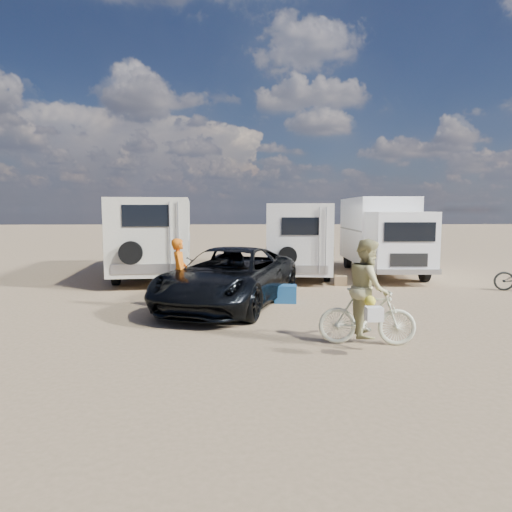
{
  "coord_description": "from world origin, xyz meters",
  "views": [
    {
      "loc": [
        -1.95,
        -10.81,
        2.58
      ],
      "look_at": [
        -1.58,
        1.62,
        1.3
      ],
      "focal_mm": 31.54,
      "sensor_mm": 36.0,
      "label": 1
    }
  ],
  "objects_px": {
    "rv_main": "(299,239)",
    "dark_suv": "(229,277)",
    "rv_left": "(156,238)",
    "cooler": "(286,294)",
    "bike_man": "(180,293)",
    "crate": "(341,280)",
    "box_truck": "(383,236)",
    "bike_woman": "(367,317)",
    "rider_man": "(180,278)",
    "rider_woman": "(367,297)"
  },
  "relations": [
    {
      "from": "rv_main",
      "to": "rv_left",
      "type": "height_order",
      "value": "rv_left"
    },
    {
      "from": "cooler",
      "to": "crate",
      "type": "xyz_separation_m",
      "value": [
        2.17,
        2.84,
        -0.08
      ]
    },
    {
      "from": "dark_suv",
      "to": "cooler",
      "type": "xyz_separation_m",
      "value": [
        1.56,
        0.36,
        -0.54
      ]
    },
    {
      "from": "rider_man",
      "to": "crate",
      "type": "bearing_deg",
      "value": -60.08
    },
    {
      "from": "rider_woman",
      "to": "crate",
      "type": "height_order",
      "value": "rider_woman"
    },
    {
      "from": "box_truck",
      "to": "rider_woman",
      "type": "bearing_deg",
      "value": -106.85
    },
    {
      "from": "rv_main",
      "to": "rider_woman",
      "type": "distance_m",
      "value": 9.83
    },
    {
      "from": "rider_man",
      "to": "cooler",
      "type": "height_order",
      "value": "rider_man"
    },
    {
      "from": "bike_man",
      "to": "crate",
      "type": "relative_size",
      "value": 4.05
    },
    {
      "from": "rider_woman",
      "to": "cooler",
      "type": "height_order",
      "value": "rider_woman"
    },
    {
      "from": "rv_left",
      "to": "cooler",
      "type": "bearing_deg",
      "value": -55.34
    },
    {
      "from": "box_truck",
      "to": "dark_suv",
      "type": "xyz_separation_m",
      "value": [
        -5.97,
        -5.82,
        -0.76
      ]
    },
    {
      "from": "rv_left",
      "to": "dark_suv",
      "type": "xyz_separation_m",
      "value": [
        3.05,
        -5.66,
        -0.71
      ]
    },
    {
      "from": "rv_main",
      "to": "crate",
      "type": "bearing_deg",
      "value": -63.48
    },
    {
      "from": "dark_suv",
      "to": "bike_man",
      "type": "distance_m",
      "value": 1.39
    },
    {
      "from": "box_truck",
      "to": "rider_woman",
      "type": "distance_m",
      "value": 10.01
    },
    {
      "from": "box_truck",
      "to": "bike_man",
      "type": "height_order",
      "value": "box_truck"
    },
    {
      "from": "rider_man",
      "to": "rv_main",
      "type": "bearing_deg",
      "value": -36.8
    },
    {
      "from": "cooler",
      "to": "crate",
      "type": "height_order",
      "value": "cooler"
    },
    {
      "from": "dark_suv",
      "to": "cooler",
      "type": "bearing_deg",
      "value": 32.54
    },
    {
      "from": "rider_woman",
      "to": "crate",
      "type": "xyz_separation_m",
      "value": [
        1.0,
        6.84,
        -0.77
      ]
    },
    {
      "from": "rv_main",
      "to": "bike_man",
      "type": "distance_m",
      "value": 7.77
    },
    {
      "from": "rider_woman",
      "to": "dark_suv",
      "type": "bearing_deg",
      "value": 44.99
    },
    {
      "from": "box_truck",
      "to": "cooler",
      "type": "height_order",
      "value": "box_truck"
    },
    {
      "from": "rv_left",
      "to": "dark_suv",
      "type": "height_order",
      "value": "rv_left"
    },
    {
      "from": "rv_main",
      "to": "rv_left",
      "type": "xyz_separation_m",
      "value": [
        -5.69,
        -0.52,
        0.09
      ]
    },
    {
      "from": "bike_woman",
      "to": "dark_suv",
      "type": "bearing_deg",
      "value": 44.99
    },
    {
      "from": "rv_left",
      "to": "bike_woman",
      "type": "bearing_deg",
      "value": -64.43
    },
    {
      "from": "rv_main",
      "to": "dark_suv",
      "type": "relative_size",
      "value": 1.24
    },
    {
      "from": "bike_man",
      "to": "rv_left",
      "type": "bearing_deg",
      "value": 9.84
    },
    {
      "from": "rv_left",
      "to": "rider_man",
      "type": "relative_size",
      "value": 4.21
    },
    {
      "from": "rider_man",
      "to": "cooler",
      "type": "xyz_separation_m",
      "value": [
        2.83,
        0.82,
        -0.59
      ]
    },
    {
      "from": "dark_suv",
      "to": "crate",
      "type": "height_order",
      "value": "dark_suv"
    },
    {
      "from": "rv_main",
      "to": "crate",
      "type": "height_order",
      "value": "rv_main"
    },
    {
      "from": "bike_woman",
      "to": "cooler",
      "type": "distance_m",
      "value": 4.18
    },
    {
      "from": "rv_left",
      "to": "dark_suv",
      "type": "bearing_deg",
      "value": -68.0
    },
    {
      "from": "rv_left",
      "to": "cooler",
      "type": "height_order",
      "value": "rv_left"
    },
    {
      "from": "bike_man",
      "to": "rider_woman",
      "type": "relative_size",
      "value": 0.9
    },
    {
      "from": "bike_woman",
      "to": "rider_man",
      "type": "height_order",
      "value": "rider_man"
    },
    {
      "from": "rv_main",
      "to": "box_truck",
      "type": "xyz_separation_m",
      "value": [
        3.33,
        -0.37,
        0.14
      ]
    },
    {
      "from": "box_truck",
      "to": "rider_man",
      "type": "distance_m",
      "value": 9.61
    },
    {
      "from": "box_truck",
      "to": "dark_suv",
      "type": "distance_m",
      "value": 8.37
    },
    {
      "from": "rv_main",
      "to": "rider_man",
      "type": "distance_m",
      "value": 7.73
    },
    {
      "from": "rv_left",
      "to": "bike_man",
      "type": "bearing_deg",
      "value": -80.11
    },
    {
      "from": "rv_left",
      "to": "cooler",
      "type": "distance_m",
      "value": 7.13
    },
    {
      "from": "rider_woman",
      "to": "crate",
      "type": "bearing_deg",
      "value": -0.2
    },
    {
      "from": "box_truck",
      "to": "rider_man",
      "type": "bearing_deg",
      "value": -137.0
    },
    {
      "from": "rider_woman",
      "to": "rv_left",
      "type": "bearing_deg",
      "value": 39.94
    },
    {
      "from": "rv_left",
      "to": "crate",
      "type": "distance_m",
      "value": 7.33
    },
    {
      "from": "rv_main",
      "to": "dark_suv",
      "type": "distance_m",
      "value": 6.75
    }
  ]
}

